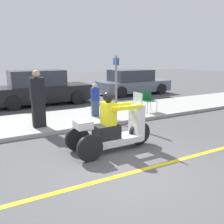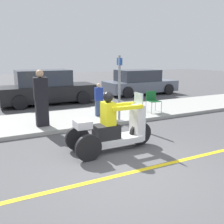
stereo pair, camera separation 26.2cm
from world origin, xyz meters
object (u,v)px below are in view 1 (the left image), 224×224
at_px(spectator_mid_group, 95,100).
at_px(folding_chair_set_back, 148,99).
at_px(parked_car_lot_far, 41,89).
at_px(parked_car_lot_right, 133,83).
at_px(motorcycle_trike, 112,129).
at_px(spectator_by_tree, 38,100).
at_px(street_sign, 116,86).

height_order(spectator_mid_group, folding_chair_set_back, spectator_mid_group).
distance_m(parked_car_lot_far, parked_car_lot_right, 5.74).
height_order(motorcycle_trike, parked_car_lot_far, parked_car_lot_far).
distance_m(folding_chair_set_back, parked_car_lot_right, 5.45).
bearing_deg(parked_car_lot_right, folding_chair_set_back, -117.40).
xyz_separation_m(spectator_by_tree, folding_chair_set_back, (4.33, 0.11, -0.35)).
relative_size(motorcycle_trike, street_sign, 1.01).
xyz_separation_m(spectator_by_tree, parked_car_lot_right, (6.83, 4.94, -0.28)).
distance_m(spectator_mid_group, parked_car_lot_far, 4.04).
bearing_deg(folding_chair_set_back, parked_car_lot_right, 62.60).
bearing_deg(parked_car_lot_far, parked_car_lot_right, 5.93).
height_order(spectator_by_tree, folding_chair_set_back, spectator_by_tree).
relative_size(parked_car_lot_far, street_sign, 2.05).
relative_size(spectator_mid_group, folding_chair_set_back, 1.48).
xyz_separation_m(spectator_mid_group, spectator_by_tree, (-2.16, -0.45, 0.27)).
relative_size(spectator_by_tree, parked_car_lot_far, 0.39).
height_order(spectator_mid_group, parked_car_lot_far, parked_car_lot_far).
xyz_separation_m(parked_car_lot_right, street_sign, (-4.29, -5.37, 0.62)).
xyz_separation_m(spectator_mid_group, parked_car_lot_right, (4.67, 4.50, -0.00)).
distance_m(folding_chair_set_back, street_sign, 1.99).
bearing_deg(spectator_by_tree, parked_car_lot_right, 35.88).
bearing_deg(street_sign, parked_car_lot_right, 51.37).
bearing_deg(folding_chair_set_back, spectator_by_tree, -178.55).
height_order(parked_car_lot_right, street_sign, street_sign).
distance_m(motorcycle_trike, folding_chair_set_back, 4.13).
height_order(motorcycle_trike, spectator_mid_group, motorcycle_trike).
bearing_deg(parked_car_lot_right, motorcycle_trike, -126.87).
relative_size(spectator_by_tree, parked_car_lot_right, 0.40).
height_order(spectator_by_tree, parked_car_lot_right, spectator_by_tree).
bearing_deg(parked_car_lot_right, street_sign, -128.63).
distance_m(parked_car_lot_right, street_sign, 6.90).
distance_m(spectator_mid_group, spectator_by_tree, 2.22).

